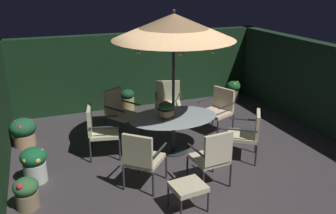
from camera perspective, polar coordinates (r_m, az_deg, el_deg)
name	(u,v)px	position (r m, az deg, el deg)	size (l,w,h in m)	color
ground_plane	(187,157)	(7.17, 3.10, -8.02)	(7.21, 7.11, 0.02)	#40393D
hedge_backdrop_rear	(138,69)	(9.83, -4.85, 6.06)	(7.21, 0.30, 2.00)	black
hedge_backdrop_right	(330,90)	(8.70, 24.58, 2.44)	(0.30, 7.11, 2.00)	#192E1F
patio_dining_table	(173,123)	(7.14, 0.84, -2.55)	(1.80, 1.27, 0.76)	#282F35
patio_umbrella	(174,27)	(6.64, 0.92, 12.80)	(2.32, 2.32, 2.84)	#2C2E2D
centerpiece_planter	(166,109)	(6.92, -0.35, -0.33)	(0.32, 0.32, 0.37)	#8B6748
patio_chair_north	(119,110)	(8.03, -7.92, -0.42)	(0.81, 0.83, 1.03)	#2D2F2B
patio_chair_northeast	(99,128)	(7.07, -11.11, -3.40)	(0.70, 0.69, 1.03)	#2B2E2F
patio_chair_east	(142,157)	(5.91, -4.18, -7.99)	(0.83, 0.83, 1.04)	#2C3133
patio_chair_southeast	(213,155)	(5.99, 7.22, -7.72)	(0.62, 0.62, 1.03)	#312D30
patio_chair_south	(248,132)	(7.02, 12.73, -3.94)	(0.82, 0.82, 0.98)	#2B322C
patio_chair_southwest	(219,107)	(8.19, 8.19, -0.06)	(0.79, 0.81, 1.00)	#2E2D35
patio_chair_west	(168,100)	(8.52, 0.07, 1.16)	(0.77, 0.74, 1.04)	#31282E
ottoman_footrest	(188,188)	(5.50, 3.27, -12.84)	(0.54, 0.49, 0.43)	#2F3034
potted_plant_back_right	(23,131)	(8.07, -22.26, -3.60)	(0.54, 0.54, 0.61)	tan
potted_plant_left_far	(233,90)	(10.43, 10.50, 2.74)	(0.42, 0.42, 0.58)	#7C7452
potted_plant_back_left	(128,99)	(9.60, -6.53, 1.29)	(0.37, 0.37, 0.57)	tan
potted_plant_back_center	(34,163)	(6.61, -20.75, -8.50)	(0.45, 0.45, 0.63)	silver
potted_plant_left_near	(27,192)	(5.98, -21.83, -12.63)	(0.38, 0.38, 0.51)	#8A7355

